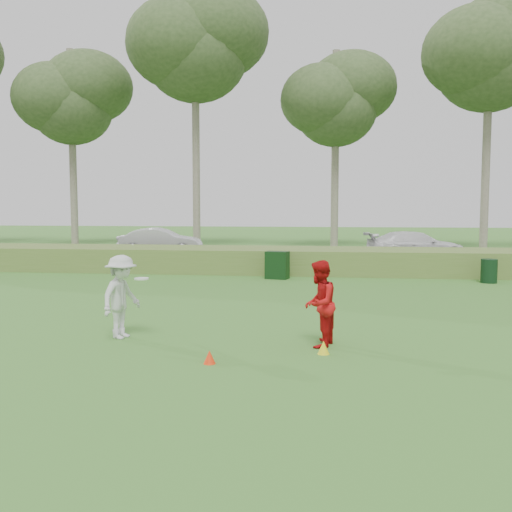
# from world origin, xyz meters

# --- Properties ---
(ground) EXTENTS (120.00, 120.00, 0.00)m
(ground) POSITION_xyz_m (0.00, 0.00, 0.00)
(ground) COLOR #316E24
(ground) RESTS_ON ground
(reed_strip) EXTENTS (80.00, 3.00, 0.90)m
(reed_strip) POSITION_xyz_m (0.00, 12.00, 0.45)
(reed_strip) COLOR #51702D
(reed_strip) RESTS_ON ground
(park_road) EXTENTS (80.00, 6.00, 0.06)m
(park_road) POSITION_xyz_m (0.00, 17.00, 0.03)
(park_road) COLOR #2D2D2D
(park_road) RESTS_ON ground
(tree_2) EXTENTS (6.50, 6.50, 12.00)m
(tree_2) POSITION_xyz_m (-14.00, 24.00, 8.97)
(tree_2) COLOR #7B705E
(tree_2) RESTS_ON ground
(tree_3) EXTENTS (7.80, 7.80, 15.50)m
(tree_3) POSITION_xyz_m (-6.00, 23.00, 11.60)
(tree_3) COLOR #7B705E
(tree_3) RESTS_ON ground
(tree_4) EXTENTS (6.24, 6.24, 11.50)m
(tree_4) POSITION_xyz_m (2.00, 24.50, 8.59)
(tree_4) COLOR #7B705E
(tree_4) RESTS_ON ground
(tree_5) EXTENTS (7.28, 7.28, 14.00)m
(tree_5) POSITION_xyz_m (10.00, 22.50, 10.47)
(tree_5) COLOR #7B705E
(tree_5) RESTS_ON ground
(player_white) EXTENTS (0.96, 1.15, 1.59)m
(player_white) POSITION_xyz_m (-2.13, 0.62, 0.79)
(player_white) COLOR silver
(player_white) RESTS_ON ground
(player_red) EXTENTS (0.74, 0.87, 1.55)m
(player_red) POSITION_xyz_m (1.61, 0.44, 0.77)
(player_red) COLOR red
(player_red) RESTS_ON ground
(cone_orange) EXTENTS (0.20, 0.20, 0.22)m
(cone_orange) POSITION_xyz_m (-0.10, -0.92, 0.11)
(cone_orange) COLOR #FF340D
(cone_orange) RESTS_ON ground
(cone_yellow) EXTENTS (0.20, 0.20, 0.23)m
(cone_yellow) POSITION_xyz_m (1.69, -0.09, 0.11)
(cone_yellow) COLOR yellow
(cone_yellow) RESTS_ON ground
(utility_cabinet) EXTENTS (0.85, 0.64, 0.95)m
(utility_cabinet) POSITION_xyz_m (-0.03, 9.85, 0.48)
(utility_cabinet) COLOR black
(utility_cabinet) RESTS_ON ground
(trash_bin) EXTENTS (0.62, 0.62, 0.78)m
(trash_bin) POSITION_xyz_m (6.95, 9.72, 0.39)
(trash_bin) COLOR black
(trash_bin) RESTS_ON ground
(car_mid) EXTENTS (4.26, 1.90, 1.36)m
(car_mid) POSITION_xyz_m (-6.65, 17.92, 0.74)
(car_mid) COLOR silver
(car_mid) RESTS_ON park_road
(car_right) EXTENTS (4.78, 2.72, 1.30)m
(car_right) POSITION_xyz_m (5.63, 16.86, 0.71)
(car_right) COLOR white
(car_right) RESTS_ON park_road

